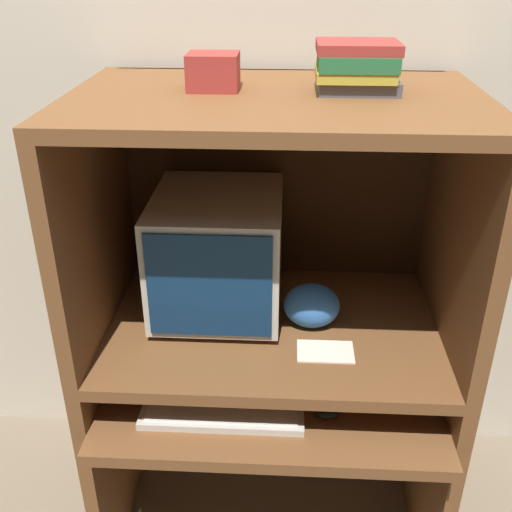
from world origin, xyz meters
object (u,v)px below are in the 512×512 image
(crt_monitor, at_px, (218,252))
(book_stack, at_px, (357,67))
(keyboard, at_px, (223,409))
(mouse, at_px, (326,412))
(storage_box, at_px, (213,72))
(snack_bag, at_px, (312,306))

(crt_monitor, bearing_deg, book_stack, -8.88)
(keyboard, distance_m, mouse, 0.28)
(crt_monitor, xyz_separation_m, storage_box, (0.01, -0.04, 0.53))
(mouse, height_order, storage_box, storage_box)
(mouse, xyz_separation_m, snack_bag, (-0.04, 0.22, 0.20))
(storage_box, bearing_deg, book_stack, -2.44)
(mouse, bearing_deg, storage_box, 138.99)
(mouse, distance_m, book_stack, 0.91)
(keyboard, bearing_deg, book_stack, 38.57)
(snack_bag, distance_m, book_stack, 0.67)
(snack_bag, bearing_deg, storage_box, 169.49)
(crt_monitor, relative_size, book_stack, 2.11)
(keyboard, height_order, book_stack, book_stack)
(keyboard, bearing_deg, storage_box, 96.37)
(mouse, relative_size, storage_box, 0.52)
(keyboard, height_order, snack_bag, snack_bag)
(keyboard, height_order, mouse, mouse)
(snack_bag, height_order, storage_box, storage_box)
(keyboard, distance_m, snack_bag, 0.39)
(book_stack, bearing_deg, storage_box, 177.56)
(crt_monitor, distance_m, keyboard, 0.45)
(keyboard, xyz_separation_m, mouse, (0.28, 0.00, 0.00))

